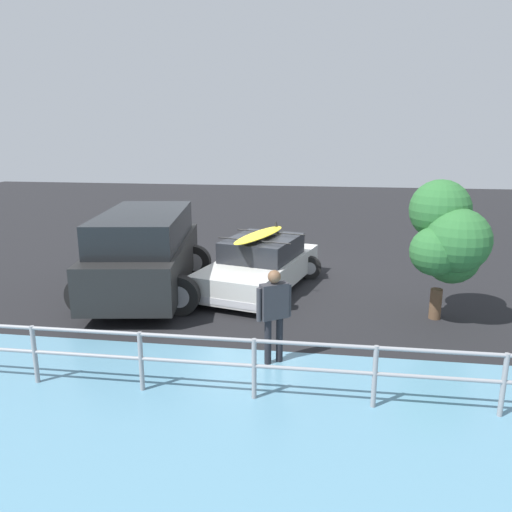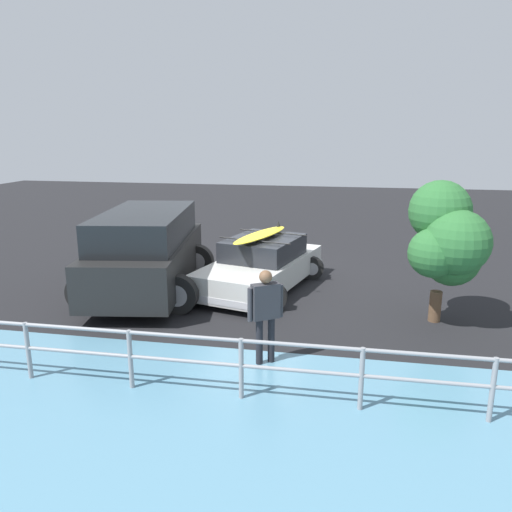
% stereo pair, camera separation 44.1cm
% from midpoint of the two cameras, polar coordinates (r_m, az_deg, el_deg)
% --- Properties ---
extents(ground_plane, '(44.00, 44.00, 0.02)m').
position_cam_midpoint_polar(ground_plane, '(12.82, 0.90, -2.65)').
color(ground_plane, black).
rests_on(ground_plane, ground).
extents(sedan_car, '(2.91, 4.33, 1.49)m').
position_cam_midpoint_polar(sedan_car, '(11.94, 1.67, -1.00)').
color(sedan_car, silver).
rests_on(sedan_car, ground).
extents(suv_car, '(3.16, 4.91, 1.92)m').
position_cam_midpoint_polar(suv_car, '(11.75, -11.35, 0.56)').
color(suv_car, black).
rests_on(suv_car, ground).
extents(person_bystander, '(0.53, 0.39, 1.57)m').
position_cam_midpoint_polar(person_bystander, '(8.01, 2.68, -5.99)').
color(person_bystander, black).
rests_on(person_bystander, ground).
extents(railing_fence, '(10.01, 0.12, 0.91)m').
position_cam_midpoint_polar(railing_fence, '(7.11, 0.10, -11.65)').
color(railing_fence, gray).
rests_on(railing_fence, ground).
extents(bush_near_left, '(1.49, 1.67, 2.79)m').
position_cam_midpoint_polar(bush_near_left, '(10.19, 22.18, 1.86)').
color(bush_near_left, brown).
rests_on(bush_near_left, ground).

